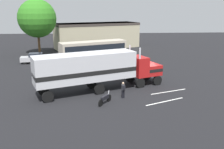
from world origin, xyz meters
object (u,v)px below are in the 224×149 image
(person_bystander, at_px, (123,89))
(parked_car, at_px, (35,58))
(semi_truck, at_px, (96,68))
(tree_left, at_px, (37,18))
(parked_bus, at_px, (93,49))
(motorcycle, at_px, (105,99))

(person_bystander, distance_m, parked_car, 21.20)
(semi_truck, bearing_deg, parked_car, 123.61)
(parked_car, height_order, tree_left, tree_left)
(parked_bus, height_order, tree_left, tree_left)
(parked_bus, xyz_separation_m, parked_car, (-9.49, -0.05, -1.26))
(semi_truck, bearing_deg, parked_bus, 91.29)
(parked_car, relative_size, motorcycle, 2.58)
(parked_car, distance_m, tree_left, 9.80)
(motorcycle, bearing_deg, tree_left, 113.69)
(person_bystander, height_order, tree_left, tree_left)
(parked_bus, bearing_deg, motorcycle, -86.53)
(person_bystander, bearing_deg, tree_left, 118.24)
(parked_car, bearing_deg, semi_truck, -56.39)
(tree_left, bearing_deg, person_bystander, -61.76)
(semi_truck, distance_m, parked_bus, 14.85)
(semi_truck, xyz_separation_m, person_bystander, (2.64, -2.36, -1.63))
(semi_truck, height_order, motorcycle, semi_truck)
(motorcycle, bearing_deg, semi_truck, 101.94)
(motorcycle, height_order, tree_left, tree_left)
(person_bystander, height_order, motorcycle, person_bystander)
(person_bystander, bearing_deg, semi_truck, 138.21)
(semi_truck, relative_size, tree_left, 1.37)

